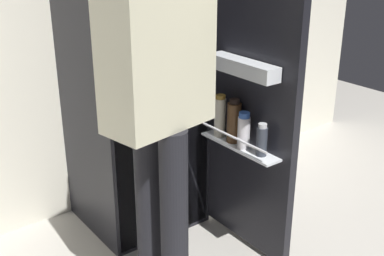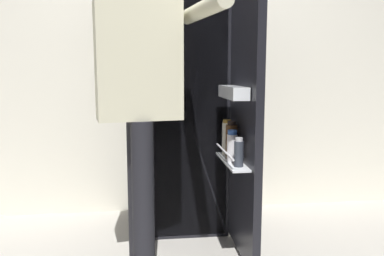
{
  "view_description": "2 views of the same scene",
  "coord_description": "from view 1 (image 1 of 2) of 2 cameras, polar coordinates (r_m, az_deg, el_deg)",
  "views": [
    {
      "loc": [
        -1.29,
        -1.7,
        1.6
      ],
      "look_at": [
        -0.07,
        -0.08,
        0.78
      ],
      "focal_mm": 46.15,
      "sensor_mm": 36.0,
      "label": 1
    },
    {
      "loc": [
        -0.25,
        -2.23,
        1.12
      ],
      "look_at": [
        0.02,
        -0.06,
        0.8
      ],
      "focal_mm": 36.3,
      "sensor_mm": 36.0,
      "label": 2
    }
  ],
  "objects": [
    {
      "name": "refrigerator",
      "position": [
        2.65,
        -5.92,
        6.63
      ],
      "size": [
        0.66,
        1.17,
        1.81
      ],
      "color": "black",
      "rests_on": "ground_plane"
    },
    {
      "name": "person",
      "position": [
        1.94,
        -3.74,
        5.43
      ],
      "size": [
        0.65,
        0.71,
        1.73
      ],
      "color": "black",
      "rests_on": "ground_plane"
    }
  ]
}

